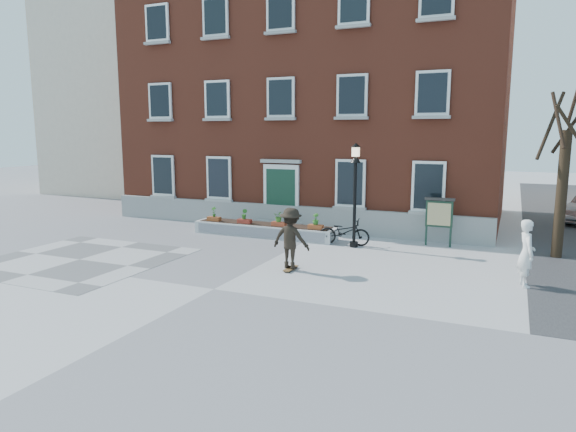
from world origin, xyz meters
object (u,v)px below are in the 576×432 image
at_px(bicycle, 344,232).
at_px(bystander, 526,253).
at_px(notice_board, 439,214).
at_px(lamp_post, 355,180).
at_px(skateboarder, 291,238).

relative_size(bicycle, bystander, 1.03).
height_order(bicycle, notice_board, notice_board).
height_order(bicycle, bystander, bystander).
bearing_deg(bystander, bicycle, 48.53).
bearing_deg(bystander, lamp_post, 48.13).
height_order(bystander, lamp_post, lamp_post).
bearing_deg(notice_board, bystander, -55.48).
xyz_separation_m(bicycle, skateboarder, (-0.43, -4.18, 0.52)).
bearing_deg(bicycle, skateboarder, 165.75).
height_order(bicycle, skateboarder, skateboarder).
distance_m(lamp_post, notice_board, 3.48).
relative_size(bystander, notice_board, 1.03).
xyz_separation_m(bystander, lamp_post, (-5.87, 2.90, 1.58)).
height_order(notice_board, skateboarder, skateboarder).
bearing_deg(skateboarder, bystander, 9.42).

